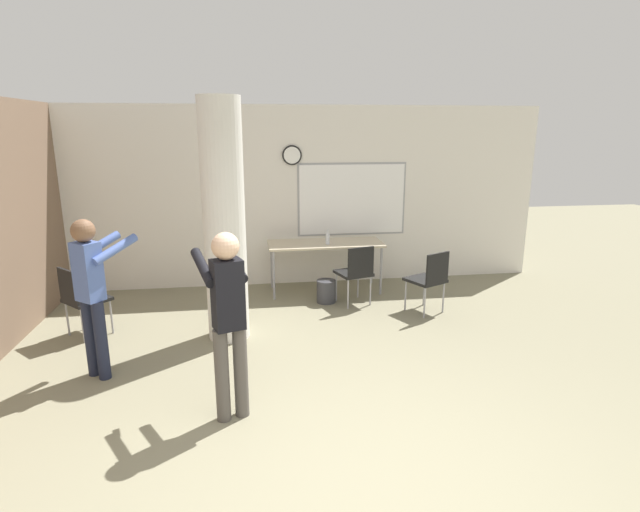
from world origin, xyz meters
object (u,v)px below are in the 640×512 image
object	(u,v)px
person_playing_front	(228,312)
folding_table	(325,246)
bottle_on_table	(328,239)
person_watching_back	(92,286)
chair_table_right	(356,270)
chair_mid_room	(429,277)
chair_by_left_wall	(81,296)

from	to	relation	value
person_playing_front	folding_table	bearing A→B (deg)	67.90
bottle_on_table	person_watching_back	distance (m)	3.52
chair_table_right	person_watching_back	xyz separation A→B (m)	(-3.01, -1.69, 0.44)
chair_mid_room	person_playing_front	xyz separation A→B (m)	(-2.58, -2.17, 0.46)
bottle_on_table	person_watching_back	bearing A→B (deg)	-140.08
person_watching_back	bottle_on_table	bearing A→B (deg)	39.92
bottle_on_table	chair_mid_room	distance (m)	1.64
bottle_on_table	person_playing_front	size ratio (longest dim) A/B	0.13
bottle_on_table	folding_table	bearing A→B (deg)	98.96
folding_table	chair_table_right	bearing A→B (deg)	-63.98
chair_by_left_wall	chair_table_right	size ratio (longest dim) A/B	1.00
chair_by_left_wall	chair_mid_room	bearing A→B (deg)	2.01
chair_by_left_wall	person_playing_front	world-z (taller)	person_playing_front
bottle_on_table	chair_mid_room	xyz separation A→B (m)	(1.22, -1.04, -0.34)
chair_by_left_wall	person_watching_back	size ratio (longest dim) A/B	0.54
bottle_on_table	chair_by_left_wall	size ratio (longest dim) A/B	0.26
chair_by_left_wall	person_watching_back	world-z (taller)	person_watching_back
folding_table	chair_by_left_wall	xyz separation A→B (m)	(-3.15, -1.30, -0.21)
chair_mid_room	chair_by_left_wall	xyz separation A→B (m)	(-4.39, -0.15, 0.00)
bottle_on_table	chair_by_left_wall	distance (m)	3.40
chair_mid_room	person_playing_front	bearing A→B (deg)	-140.02
person_watching_back	person_playing_front	distance (m)	1.64
bottle_on_table	person_watching_back	xyz separation A→B (m)	(-2.70, -2.26, 0.10)
bottle_on_table	person_playing_front	bearing A→B (deg)	-113.06
folding_table	bottle_on_table	world-z (taller)	bottle_on_table
person_watching_back	person_playing_front	size ratio (longest dim) A/B	0.98
chair_mid_room	person_watching_back	world-z (taller)	person_watching_back
bottle_on_table	chair_table_right	xyz separation A→B (m)	(0.31, -0.57, -0.34)
folding_table	person_watching_back	size ratio (longest dim) A/B	1.07
bottle_on_table	chair_by_left_wall	bearing A→B (deg)	-159.41
chair_by_left_wall	chair_table_right	xyz separation A→B (m)	(3.49, 0.62, 0.00)
bottle_on_table	person_playing_front	distance (m)	3.48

